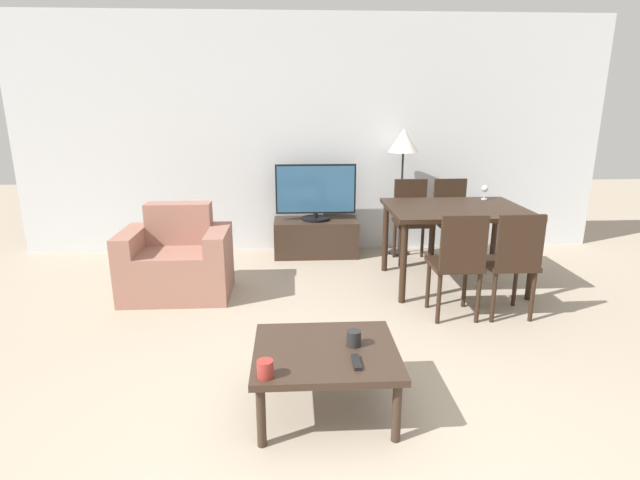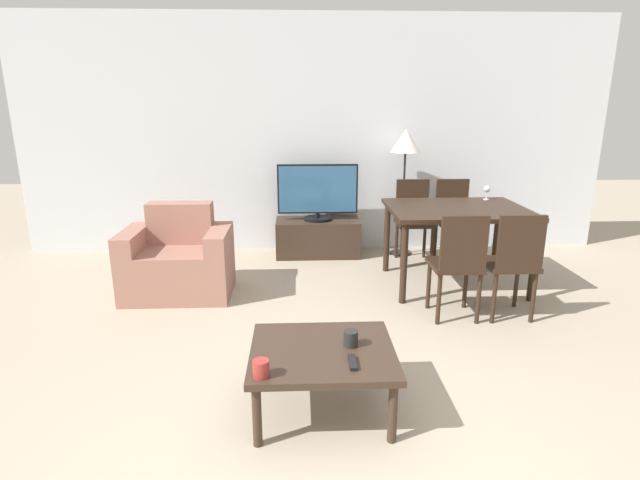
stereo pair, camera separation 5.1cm
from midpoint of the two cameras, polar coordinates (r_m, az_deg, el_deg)
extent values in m
plane|color=tan|center=(2.68, 3.38, -25.45)|extent=(18.00, 18.00, 0.00)
cube|color=silver|center=(5.93, -0.27, 11.75)|extent=(6.84, 0.06, 2.70)
cube|color=#9E6B5B|center=(4.81, -15.58, -3.54)|extent=(0.60, 0.66, 0.44)
cube|color=#9E6B5B|center=(4.91, -15.35, 1.93)|extent=(0.60, 0.20, 0.39)
cube|color=#9E6B5B|center=(4.89, -20.14, -2.52)|extent=(0.18, 0.66, 0.62)
cube|color=#9E6B5B|center=(4.71, -11.00, -2.50)|extent=(0.18, 0.66, 0.62)
cube|color=#38281E|center=(5.83, -0.01, 0.30)|extent=(0.96, 0.45, 0.42)
cylinder|color=black|center=(5.77, -0.01, 2.47)|extent=(0.32, 0.32, 0.03)
cylinder|color=black|center=(5.76, -0.01, 2.86)|extent=(0.04, 0.04, 0.05)
cube|color=black|center=(5.70, -0.01, 5.86)|extent=(0.91, 0.04, 0.56)
cube|color=#2D5B84|center=(5.68, 0.00, 5.82)|extent=(0.88, 0.01, 0.53)
cube|color=#38281E|center=(2.92, 0.81, -12.73)|extent=(0.82, 0.71, 0.04)
cylinder|color=#38281E|center=(2.77, -6.66, -19.35)|extent=(0.05, 0.05, 0.35)
cylinder|color=#38281E|center=(2.81, 8.86, -18.89)|extent=(0.05, 0.05, 0.35)
cylinder|color=#38281E|center=(3.28, -5.92, -13.30)|extent=(0.05, 0.05, 0.35)
cylinder|color=#38281E|center=(3.31, 6.82, -13.02)|extent=(0.05, 0.05, 0.35)
cube|color=black|center=(4.92, 15.71, 3.37)|extent=(1.29, 0.99, 0.04)
cylinder|color=black|center=(4.46, 9.89, -2.69)|extent=(0.06, 0.06, 0.74)
cylinder|color=black|center=(4.85, 23.53, -2.31)|extent=(0.06, 0.06, 0.74)
cylinder|color=black|center=(5.28, 7.92, 0.30)|extent=(0.06, 0.06, 0.74)
cylinder|color=black|center=(5.61, 19.75, 0.42)|extent=(0.06, 0.06, 0.74)
cube|color=black|center=(4.27, 15.48, -2.77)|extent=(0.40, 0.40, 0.04)
cylinder|color=black|center=(4.44, 12.64, -5.02)|extent=(0.04, 0.04, 0.43)
cylinder|color=black|center=(4.54, 16.60, -4.87)|extent=(0.04, 0.04, 0.43)
cylinder|color=black|center=(4.15, 13.77, -6.59)|extent=(0.04, 0.04, 0.43)
cylinder|color=black|center=(4.26, 17.99, -6.38)|extent=(0.04, 0.04, 0.43)
cube|color=black|center=(4.03, 16.49, -0.38)|extent=(0.37, 0.04, 0.44)
cube|color=black|center=(5.73, 15.43, 1.93)|extent=(0.40, 0.40, 0.04)
cylinder|color=black|center=(5.60, 14.17, -0.79)|extent=(0.04, 0.04, 0.43)
cylinder|color=black|center=(5.70, 17.30, -0.74)|extent=(0.04, 0.04, 0.43)
cylinder|color=black|center=(5.90, 13.30, 0.10)|extent=(0.04, 0.04, 0.43)
cylinder|color=black|center=(5.99, 16.28, 0.14)|extent=(0.04, 0.04, 0.43)
cube|color=black|center=(5.85, 15.07, 4.62)|extent=(0.37, 0.04, 0.44)
cube|color=black|center=(4.43, 21.05, -2.60)|extent=(0.40, 0.40, 0.04)
cylinder|color=black|center=(4.58, 18.12, -4.80)|extent=(0.04, 0.04, 0.43)
cylinder|color=black|center=(4.70, 21.83, -4.63)|extent=(0.04, 0.04, 0.43)
cylinder|color=black|center=(4.30, 19.59, -6.29)|extent=(0.04, 0.04, 0.43)
cylinder|color=black|center=(4.43, 23.50, -6.06)|extent=(0.04, 0.04, 0.43)
cube|color=black|center=(4.20, 22.33, -0.29)|extent=(0.37, 0.04, 0.44)
cube|color=black|center=(5.61, 11.04, 1.92)|extent=(0.40, 0.40, 0.04)
cylinder|color=black|center=(5.48, 9.65, -0.86)|extent=(0.04, 0.04, 0.43)
cylinder|color=black|center=(5.56, 12.92, -0.81)|extent=(0.04, 0.04, 0.43)
cylinder|color=black|center=(5.79, 9.00, 0.05)|extent=(0.04, 0.04, 0.43)
cylinder|color=black|center=(5.86, 12.10, 0.09)|extent=(0.04, 0.04, 0.43)
cube|color=black|center=(5.74, 10.75, 4.66)|extent=(0.37, 0.04, 0.44)
cylinder|color=black|center=(6.00, 9.45, -1.44)|extent=(0.24, 0.24, 0.02)
cylinder|color=black|center=(5.85, 9.71, 4.16)|extent=(0.02, 0.02, 1.17)
cone|color=white|center=(5.76, 10.04, 11.13)|extent=(0.34, 0.34, 0.26)
cube|color=black|center=(2.76, 4.31, -13.79)|extent=(0.04, 0.15, 0.02)
cylinder|color=black|center=(2.93, 4.05, -11.15)|extent=(0.08, 0.08, 0.09)
cylinder|color=maroon|center=(2.64, -6.19, -14.40)|extent=(0.09, 0.09, 0.09)
cylinder|color=silver|center=(5.39, 18.71, 4.42)|extent=(0.06, 0.06, 0.01)
cylinder|color=silver|center=(5.38, 18.75, 4.83)|extent=(0.01, 0.01, 0.07)
sphere|color=silver|center=(5.37, 18.81, 5.55)|extent=(0.07, 0.07, 0.07)
camera|label=1|loc=(0.03, -89.64, 0.10)|focal=28.00mm
camera|label=2|loc=(0.03, 90.36, -0.10)|focal=28.00mm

